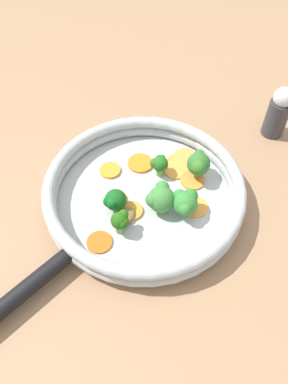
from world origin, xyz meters
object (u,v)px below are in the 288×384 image
carrot_slice_0 (110,170)px  carrot_slice_7 (196,207)px  broccoli_floret_0 (185,202)px  carrot_slice_2 (176,170)px  skillet (144,199)px  mushroom_piece_0 (126,216)px  broccoli_floret_5 (121,221)px  carrot_slice_9 (140,163)px  broccoli_floret_4 (114,200)px  broccoli_floret_1 (199,164)px  broccoli_floret_2 (159,164)px  carrot_slice_8 (177,163)px  carrot_slice_6 (100,242)px  broccoli_floret_3 (160,198)px  carrot_slice_3 (131,211)px  salt_shaker (278,112)px  carrot_slice_4 (192,180)px  carrot_slice_5 (118,198)px  carrot_slice_1 (185,158)px

carrot_slice_0 → carrot_slice_7: (0.14, 0.10, -0.00)m
broccoli_floret_0 → carrot_slice_2: bearing=157.7°
skillet → mushroom_piece_0: bearing=-61.0°
broccoli_floret_5 → skillet: bearing=124.5°
carrot_slice_9 → broccoli_floret_4: bearing=-49.6°
carrot_slice_7 → broccoli_floret_1: bearing=147.0°
broccoli_floret_2 → broccoli_floret_5: 0.14m
carrot_slice_7 → broccoli_floret_1: broccoli_floret_1 is taller
carrot_slice_8 → carrot_slice_6: bearing=-64.9°
broccoli_floret_0 → broccoli_floret_1: 0.09m
broccoli_floret_2 → carrot_slice_6: bearing=-61.1°
carrot_slice_9 → broccoli_floret_4: size_ratio=1.10×
carrot_slice_2 → skillet: bearing=-70.3°
broccoli_floret_2 → broccoli_floret_3: broccoli_floret_3 is taller
carrot_slice_3 → broccoli_floret_2: bearing=123.0°
mushroom_piece_0 → salt_shaker: salt_shaker is taller
carrot_slice_6 → carrot_slice_8: (-0.09, 0.19, 0.00)m
carrot_slice_3 → carrot_slice_4: (-0.01, 0.13, -0.00)m
carrot_slice_9 → broccoli_floret_3: size_ratio=0.92×
carrot_slice_5 → broccoli_floret_0: broccoli_floret_0 is taller
carrot_slice_2 → carrot_slice_5: bearing=-84.6°
salt_shaker → carrot_slice_9: bearing=-97.1°
broccoli_floret_3 → carrot_slice_8: bearing=134.3°
carrot_slice_8 → broccoli_floret_1: (0.04, 0.02, 0.03)m
carrot_slice_4 → carrot_slice_6: bearing=-78.0°
salt_shaker → carrot_slice_3: bearing=-81.0°
carrot_slice_7 → broccoli_floret_3: (-0.03, -0.06, 0.03)m
carrot_slice_2 → broccoli_floret_1: (0.03, 0.03, 0.03)m
skillet → carrot_slice_5: size_ratio=10.48×
carrot_slice_7 → mushroom_piece_0: 0.12m
broccoli_floret_0 → broccoli_floret_1: (-0.06, 0.06, 0.00)m
carrot_slice_2 → mushroom_piece_0: mushroom_piece_0 is taller
carrot_slice_3 → carrot_slice_4: 0.13m
skillet → salt_shaker: salt_shaker is taller
broccoli_floret_1 → carrot_slice_0: bearing=-121.9°
carrot_slice_7 → broccoli_floret_3: bearing=-115.1°
carrot_slice_1 → salt_shaker: salt_shaker is taller
carrot_slice_6 → carrot_slice_8: same height
broccoli_floret_1 → carrot_slice_3: bearing=-83.6°
carrot_slice_4 → broccoli_floret_5: (0.04, -0.16, 0.03)m
carrot_slice_0 → broccoli_floret_2: 0.09m
skillet → carrot_slice_2: (-0.03, 0.08, 0.01)m
skillet → carrot_slice_5: (-0.02, -0.04, 0.01)m
broccoli_floret_3 → carrot_slice_3: bearing=-110.3°
carrot_slice_4 → broccoli_floret_3: 0.09m
carrot_slice_4 → broccoli_floret_3: broccoli_floret_3 is taller
carrot_slice_3 → broccoli_floret_0: broccoli_floret_0 is taller
salt_shaker → carrot_slice_2: bearing=-87.9°
broccoli_floret_5 → mushroom_piece_0: (-0.02, 0.02, -0.02)m
carrot_slice_9 → broccoli_floret_3: (0.11, -0.02, 0.03)m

